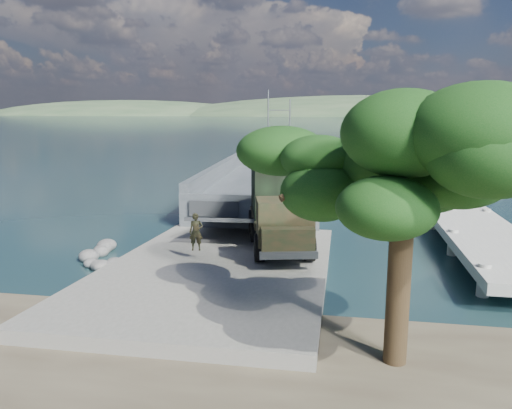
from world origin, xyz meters
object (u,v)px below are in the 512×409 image
military_truck (278,208)px  soldier (196,240)px  pier (436,185)px  overhang_tree (383,163)px  sailboat_far (487,179)px  landing_craft (270,183)px  sailboat_near (449,181)px

military_truck → soldier: military_truck is taller
pier → military_truck: (-10.73, -15.98, 0.88)m
soldier → overhang_tree: size_ratio=0.22×
pier → military_truck: 19.27m
military_truck → overhang_tree: (4.38, -11.27, 3.62)m
sailboat_far → overhang_tree: (-13.85, -40.53, 5.71)m
pier → sailboat_far: bearing=60.5°
landing_craft → pier: bearing=-16.5°
military_truck → overhang_tree: overhang_tree is taller
landing_craft → sailboat_far: (21.46, 9.91, -0.47)m
sailboat_far → overhang_tree: size_ratio=0.87×
military_truck → overhang_tree: bearing=-82.0°
pier → overhang_tree: 28.33m
pier → sailboat_near: 12.13m
soldier → sailboat_near: (17.60, 30.76, -1.01)m
pier → sailboat_far: (7.50, 13.29, -1.21)m
pier → landing_craft: size_ratio=1.24×
landing_craft → sailboat_far: 23.65m
military_truck → sailboat_near: (14.05, 27.58, -2.09)m
sailboat_far → pier: bearing=-125.0°
soldier → sailboat_near: sailboat_near is taller
landing_craft → military_truck: bearing=-83.4°
military_truck → sailboat_far: size_ratio=1.23×
landing_craft → overhang_tree: (7.61, -30.62, 5.25)m
overhang_tree → soldier: bearing=134.5°
sailboat_far → sailboat_near: bearing=-163.6°
sailboat_near → sailboat_far: sailboat_near is taller
soldier → overhang_tree: (7.93, -8.08, 4.70)m
pier → sailboat_near: bearing=74.0°
soldier → sailboat_near: size_ratio=0.25×
soldier → military_truck: bearing=30.7°
landing_craft → overhang_tree: landing_craft is taller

